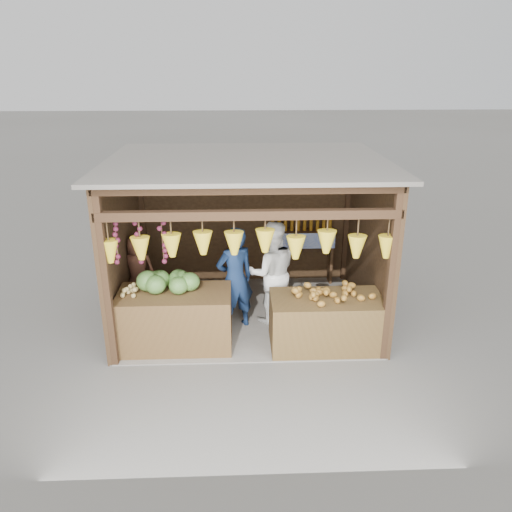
{
  "coord_description": "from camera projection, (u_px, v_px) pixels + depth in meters",
  "views": [
    {
      "loc": [
        -0.16,
        -7.62,
        4.02
      ],
      "look_at": [
        0.14,
        -0.1,
        1.11
      ],
      "focal_mm": 35.0,
      "sensor_mm": 36.0,
      "label": 1
    }
  ],
  "objects": [
    {
      "name": "tanfruit_pile",
      "position": [
        130.0,
        290.0,
        7.24
      ],
      "size": [
        0.34,
        0.4,
        0.13
      ],
      "primitive_type": null,
      "color": "tan",
      "rests_on": "counter_left"
    },
    {
      "name": "ground",
      "position": [
        248.0,
        314.0,
        8.56
      ],
      "size": [
        80.0,
        80.0,
        0.0
      ],
      "primitive_type": "plane",
      "color": "#514F49",
      "rests_on": "ground"
    },
    {
      "name": "counter_right",
      "position": [
        327.0,
        322.0,
        7.47
      ],
      "size": [
        1.7,
        0.85,
        0.8
      ],
      "primitive_type": "cube",
      "color": "#463017",
      "rests_on": "ground"
    },
    {
      "name": "back_shelf",
      "position": [
        301.0,
        241.0,
        9.48
      ],
      "size": [
        1.25,
        0.32,
        1.32
      ],
      "color": "#382314",
      "rests_on": "ground"
    },
    {
      "name": "mango_pile",
      "position": [
        334.0,
        292.0,
        7.27
      ],
      "size": [
        1.4,
        0.64,
        0.22
      ],
      "primitive_type": null,
      "color": "#B63E18",
      "rests_on": "counter_right"
    },
    {
      "name": "melon_pile",
      "position": [
        169.0,
        281.0,
        7.33
      ],
      "size": [
        1.0,
        0.5,
        0.32
      ],
      "primitive_type": null,
      "color": "#1D5115",
      "rests_on": "counter_left"
    },
    {
      "name": "counter_left",
      "position": [
        176.0,
        319.0,
        7.47
      ],
      "size": [
        1.67,
        0.85,
        0.88
      ],
      "primitive_type": "cube",
      "color": "#472E17",
      "rests_on": "ground"
    },
    {
      "name": "vendor_seated",
      "position": [
        138.0,
        269.0,
        8.24
      ],
      "size": [
        0.57,
        0.38,
        1.15
      ],
      "primitive_type": "imported",
      "rotation": [
        0.0,
        0.0,
        3.12
      ],
      "color": "#532F21",
      "rests_on": "stool"
    },
    {
      "name": "stool",
      "position": [
        141.0,
        308.0,
        8.5
      ],
      "size": [
        0.29,
        0.29,
        0.27
      ],
      "primitive_type": "cube",
      "color": "black",
      "rests_on": "ground"
    },
    {
      "name": "man_standing",
      "position": [
        235.0,
        279.0,
        7.86
      ],
      "size": [
        0.74,
        0.63,
        1.71
      ],
      "primitive_type": "imported",
      "rotation": [
        0.0,
        0.0,
        3.56
      ],
      "color": "#14274D",
      "rests_on": "ground"
    },
    {
      "name": "woman_standing",
      "position": [
        272.0,
        273.0,
        8.07
      ],
      "size": [
        0.91,
        0.74,
        1.73
      ],
      "primitive_type": "imported",
      "rotation": [
        0.0,
        0.0,
        3.26
      ],
      "color": "white",
      "rests_on": "ground"
    },
    {
      "name": "stall_structure",
      "position": [
        245.0,
        222.0,
        7.92
      ],
      "size": [
        4.3,
        3.3,
        2.66
      ],
      "color": "slate",
      "rests_on": "ground"
    }
  ]
}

